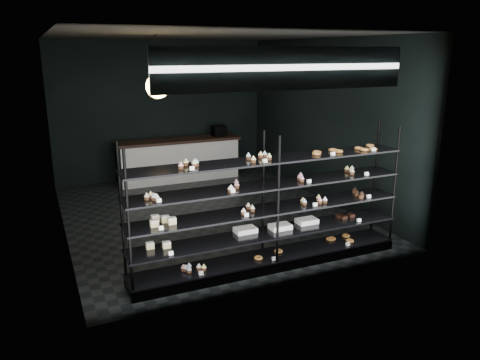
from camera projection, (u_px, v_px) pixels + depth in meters
The scene contains 5 objects.
room at pixel (205, 129), 8.36m from camera, with size 5.01×6.01×3.20m.
display_shelf at pixel (269, 225), 6.47m from camera, with size 4.00×0.50×1.91m.
signage at pixel (288, 69), 5.47m from camera, with size 3.30×0.05×0.50m.
pendant_lamp at pixel (158, 86), 6.83m from camera, with size 0.35×0.35×0.90m.
service_counter at pixel (179, 159), 10.95m from camera, with size 2.88×0.65×1.23m.
Camera 1 is at (-2.80, -7.84, 2.95)m, focal length 35.00 mm.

